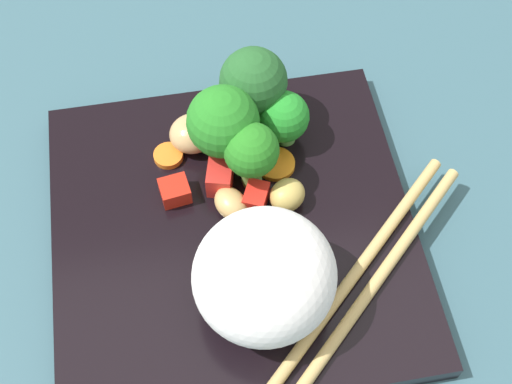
# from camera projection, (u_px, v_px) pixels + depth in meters

# --- Properties ---
(ground_plane) EXTENTS (1.10, 1.10, 0.02)m
(ground_plane) POSITION_uv_depth(u_px,v_px,m) (234.00, 243.00, 0.54)
(ground_plane) COLOR #345763
(square_plate) EXTENTS (0.28, 0.28, 0.02)m
(square_plate) POSITION_uv_depth(u_px,v_px,m) (234.00, 232.00, 0.53)
(square_plate) COLOR black
(square_plate) RESTS_ON ground_plane
(rice_mound) EXTENTS (0.13, 0.13, 0.08)m
(rice_mound) POSITION_uv_depth(u_px,v_px,m) (264.00, 276.00, 0.46)
(rice_mound) COLOR white
(rice_mound) RESTS_ON square_plate
(broccoli_floret_0) EXTENTS (0.05, 0.05, 0.07)m
(broccoli_floret_0) POSITION_uv_depth(u_px,v_px,m) (224.00, 123.00, 0.51)
(broccoli_floret_0) COLOR #71B85C
(broccoli_floret_0) RESTS_ON square_plate
(broccoli_floret_1) EXTENTS (0.05, 0.05, 0.07)m
(broccoli_floret_1) POSITION_uv_depth(u_px,v_px,m) (254.00, 83.00, 0.53)
(broccoli_floret_1) COLOR #529C38
(broccoli_floret_1) RESTS_ON square_plate
(broccoli_floret_2) EXTENTS (0.04, 0.04, 0.05)m
(broccoli_floret_2) POSITION_uv_depth(u_px,v_px,m) (283.00, 117.00, 0.54)
(broccoli_floret_2) COLOR #599C47
(broccoli_floret_2) RESTS_ON square_plate
(broccoli_floret_3) EXTENTS (0.04, 0.04, 0.06)m
(broccoli_floret_3) POSITION_uv_depth(u_px,v_px,m) (251.00, 152.00, 0.51)
(broccoli_floret_3) COLOR #72BD54
(broccoli_floret_3) RESTS_ON square_plate
(carrot_slice_0) EXTENTS (0.03, 0.03, 0.01)m
(carrot_slice_0) POSITION_uv_depth(u_px,v_px,m) (168.00, 156.00, 0.55)
(carrot_slice_0) COLOR orange
(carrot_slice_0) RESTS_ON square_plate
(carrot_slice_1) EXTENTS (0.03, 0.03, 0.00)m
(carrot_slice_1) POSITION_uv_depth(u_px,v_px,m) (276.00, 164.00, 0.55)
(carrot_slice_1) COLOR orange
(carrot_slice_1) RESTS_ON square_plate
(carrot_slice_2) EXTENTS (0.03, 0.03, 0.01)m
(carrot_slice_2) POSITION_uv_depth(u_px,v_px,m) (240.00, 133.00, 0.56)
(carrot_slice_2) COLOR orange
(carrot_slice_2) RESTS_ON square_plate
(pepper_chunk_0) EXTENTS (0.03, 0.02, 0.02)m
(pepper_chunk_0) POSITION_uv_depth(u_px,v_px,m) (256.00, 198.00, 0.52)
(pepper_chunk_0) COLOR red
(pepper_chunk_0) RESTS_ON square_plate
(pepper_chunk_1) EXTENTS (0.03, 0.02, 0.02)m
(pepper_chunk_1) POSITION_uv_depth(u_px,v_px,m) (220.00, 177.00, 0.53)
(pepper_chunk_1) COLOR red
(pepper_chunk_1) RESTS_ON square_plate
(pepper_chunk_2) EXTENTS (0.02, 0.03, 0.01)m
(pepper_chunk_2) POSITION_uv_depth(u_px,v_px,m) (175.00, 191.00, 0.53)
(pepper_chunk_2) COLOR red
(pepper_chunk_2) RESTS_ON square_plate
(chicken_piece_0) EXTENTS (0.04, 0.04, 0.03)m
(chicken_piece_0) POSITION_uv_depth(u_px,v_px,m) (193.00, 133.00, 0.55)
(chicken_piece_0) COLOR tan
(chicken_piece_0) RESTS_ON square_plate
(chicken_piece_1) EXTENTS (0.04, 0.04, 0.03)m
(chicken_piece_1) POSITION_uv_depth(u_px,v_px,m) (222.00, 111.00, 0.56)
(chicken_piece_1) COLOR tan
(chicken_piece_1) RESTS_ON square_plate
(chicken_piece_2) EXTENTS (0.04, 0.04, 0.02)m
(chicken_piece_2) POSITION_uv_depth(u_px,v_px,m) (287.00, 195.00, 0.52)
(chicken_piece_2) COLOR tan
(chicken_piece_2) RESTS_ON square_plate
(chicken_piece_3) EXTENTS (0.04, 0.03, 0.02)m
(chicken_piece_3) POSITION_uv_depth(u_px,v_px,m) (224.00, 204.00, 0.52)
(chicken_piece_3) COLOR tan
(chicken_piece_3) RESTS_ON square_plate
(chopstick_pair) EXTENTS (0.18, 0.17, 0.01)m
(chopstick_pair) POSITION_uv_depth(u_px,v_px,m) (367.00, 276.00, 0.49)
(chopstick_pair) COLOR tan
(chopstick_pair) RESTS_ON square_plate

